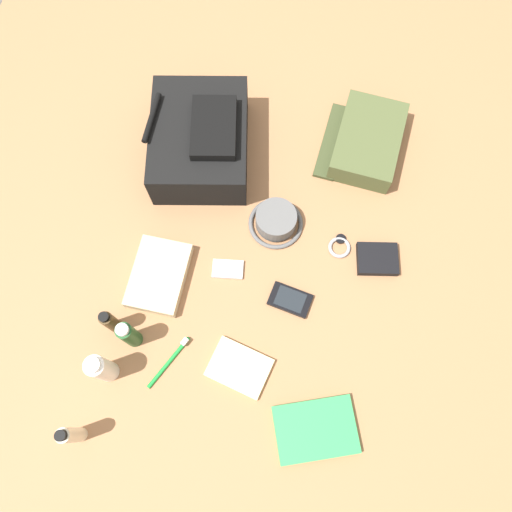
{
  "coord_description": "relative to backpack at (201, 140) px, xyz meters",
  "views": [
    {
      "loc": [
        -0.43,
        -0.08,
        1.33
      ],
      "look_at": [
        0.0,
        0.0,
        0.04
      ],
      "focal_mm": 35.6,
      "sensor_mm": 36.0,
      "label": 1
    }
  ],
  "objects": [
    {
      "name": "wallet",
      "position": [
        -0.23,
        -0.55,
        -0.06
      ],
      "size": [
        0.11,
        0.12,
        0.02
      ],
      "primitive_type": "cube",
      "rotation": [
        0.0,
        0.0,
        0.17
      ],
      "color": "black",
      "rests_on": "ground_plane"
    },
    {
      "name": "shampoo_bottle",
      "position": [
        -0.57,
        0.05,
        -0.0
      ],
      "size": [
        0.04,
        0.04,
        0.14
      ],
      "color": "#19471E",
      "rests_on": "ground_plane"
    },
    {
      "name": "toiletry_pouch",
      "position": [
        0.11,
        -0.47,
        -0.04
      ],
      "size": [
        0.28,
        0.24,
        0.07
      ],
      "color": "#47512D",
      "rests_on": "ground_plane"
    },
    {
      "name": "media_player",
      "position": [
        -0.34,
        -0.15,
        -0.07
      ],
      "size": [
        0.06,
        0.09,
        0.01
      ],
      "color": "#B7B7BC",
      "rests_on": "ground_plane"
    },
    {
      "name": "notepad",
      "position": [
        -0.59,
        -0.23,
        -0.06
      ],
      "size": [
        0.14,
        0.17,
        0.02
      ],
      "primitive_type": "cube",
      "rotation": [
        0.0,
        0.0,
        -0.24
      ],
      "color": "beige",
      "rests_on": "ground_plane"
    },
    {
      "name": "lotion_bottle",
      "position": [
        -0.83,
        0.12,
        -0.0
      ],
      "size": [
        0.03,
        0.03,
        0.14
      ],
      "color": "beige",
      "rests_on": "ground_plane"
    },
    {
      "name": "cologne_bottle",
      "position": [
        -0.55,
        0.11,
        -0.01
      ],
      "size": [
        0.03,
        0.03,
        0.13
      ],
      "color": "#473319",
      "rests_on": "ground_plane"
    },
    {
      "name": "folded_towel",
      "position": [
        -0.4,
        0.03,
        -0.05
      ],
      "size": [
        0.2,
        0.14,
        0.04
      ],
      "primitive_type": "cube",
      "rotation": [
        0.0,
        0.0,
        -0.02
      ],
      "color": "#C6B289",
      "rests_on": "ground_plane"
    },
    {
      "name": "backpack",
      "position": [
        0.0,
        0.0,
        0.0
      ],
      "size": [
        0.39,
        0.33,
        0.16
      ],
      "color": "black",
      "rests_on": "ground_plane"
    },
    {
      "name": "toothbrush",
      "position": [
        -0.61,
        -0.06,
        -0.06
      ],
      "size": [
        0.15,
        0.08,
        0.02
      ],
      "color": "#198C33",
      "rests_on": "ground_plane"
    },
    {
      "name": "cell_phone",
      "position": [
        -0.39,
        -0.33,
        -0.06
      ],
      "size": [
        0.09,
        0.12,
        0.01
      ],
      "color": "black",
      "rests_on": "ground_plane"
    },
    {
      "name": "toothpaste_tube",
      "position": [
        -0.67,
        0.09,
        0.0
      ],
      "size": [
        0.05,
        0.05,
        0.15
      ],
      "color": "white",
      "rests_on": "ground_plane"
    },
    {
      "name": "wristwatch",
      "position": [
        -0.22,
        -0.44,
        -0.06
      ],
      "size": [
        0.07,
        0.06,
        0.01
      ],
      "color": "#99999E",
      "rests_on": "ground_plane"
    },
    {
      "name": "paperback_novel",
      "position": [
        -0.7,
        -0.45,
        -0.06
      ],
      "size": [
        0.2,
        0.23,
        0.02
      ],
      "color": "#2D934C",
      "rests_on": "ground_plane"
    },
    {
      "name": "ground_plane",
      "position": [
        -0.3,
        -0.22,
        -0.08
      ],
      "size": [
        2.64,
        2.02,
        0.02
      ],
      "primitive_type": "cube",
      "color": "#9A6944",
      "rests_on": "ground"
    },
    {
      "name": "bucket_hat",
      "position": [
        -0.18,
        -0.25,
        -0.05
      ],
      "size": [
        0.15,
        0.15,
        0.06
      ],
      "color": "#595959",
      "rests_on": "ground_plane"
    }
  ]
}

